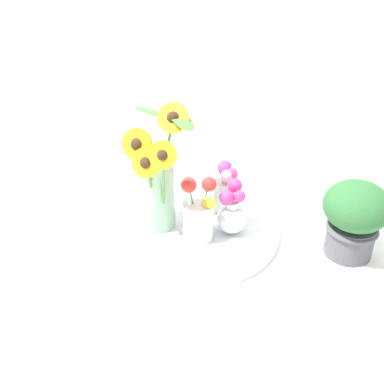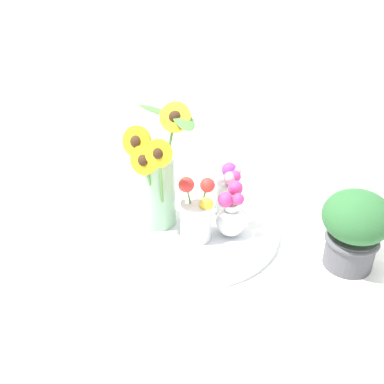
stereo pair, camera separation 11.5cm
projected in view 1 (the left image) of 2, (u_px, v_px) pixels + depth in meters
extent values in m
plane|color=white|center=(178.00, 233.00, 1.22)|extent=(6.00, 6.00, 0.00)
cylinder|color=silver|center=(192.00, 228.00, 1.23)|extent=(0.47, 0.47, 0.02)
cylinder|color=#99CC9E|center=(156.00, 194.00, 1.18)|extent=(0.10, 0.10, 0.19)
torus|color=#99CC9E|center=(154.00, 160.00, 1.12)|extent=(0.10, 0.10, 0.01)
cylinder|color=#568E42|center=(163.00, 188.00, 1.10)|extent=(0.04, 0.07, 0.21)
cylinder|color=yellow|center=(164.00, 155.00, 1.01)|extent=(0.08, 0.03, 0.08)
sphere|color=#382314|center=(164.00, 155.00, 1.01)|extent=(0.03, 0.03, 0.03)
cylinder|color=#568E42|center=(165.00, 163.00, 1.16)|extent=(0.05, 0.04, 0.24)
cylinder|color=yellow|center=(173.00, 118.00, 1.10)|extent=(0.09, 0.06, 0.08)
sphere|color=#382314|center=(173.00, 118.00, 1.10)|extent=(0.03, 0.03, 0.03)
cylinder|color=#568E42|center=(150.00, 178.00, 1.13)|extent=(0.04, 0.06, 0.20)
cylinder|color=yellow|center=(137.00, 144.00, 1.06)|extent=(0.09, 0.04, 0.09)
sphere|color=#382314|center=(137.00, 144.00, 1.06)|extent=(0.03, 0.03, 0.03)
cylinder|color=#568E42|center=(152.00, 190.00, 1.12)|extent=(0.01, 0.06, 0.17)
cylinder|color=yellow|center=(146.00, 163.00, 1.05)|extent=(0.07, 0.03, 0.07)
sphere|color=#382314|center=(146.00, 163.00, 1.05)|extent=(0.03, 0.03, 0.03)
ellipsoid|color=#477F38|center=(183.00, 120.00, 1.10)|extent=(0.11, 0.12, 0.03)
ellipsoid|color=#477F38|center=(156.00, 113.00, 1.14)|extent=(0.12, 0.08, 0.05)
cylinder|color=white|center=(198.00, 220.00, 1.15)|extent=(0.08, 0.08, 0.10)
cylinder|color=#568E42|center=(206.00, 215.00, 1.14)|extent=(0.02, 0.01, 0.08)
sphere|color=yellow|center=(209.00, 203.00, 1.11)|extent=(0.03, 0.03, 0.03)
cylinder|color=#568E42|center=(193.00, 205.00, 1.13)|extent=(0.02, 0.02, 0.12)
sphere|color=red|center=(189.00, 185.00, 1.09)|extent=(0.04, 0.04, 0.04)
cylinder|color=#568E42|center=(202.00, 207.00, 1.14)|extent=(0.03, 0.03, 0.12)
sphere|color=red|center=(209.00, 184.00, 1.12)|extent=(0.04, 0.04, 0.04)
sphere|color=white|center=(232.00, 219.00, 1.18)|extent=(0.08, 0.08, 0.08)
cylinder|color=white|center=(232.00, 204.00, 1.15)|extent=(0.04, 0.04, 0.02)
cylinder|color=#568E42|center=(236.00, 209.00, 1.18)|extent=(0.01, 0.02, 0.07)
sphere|color=yellow|center=(237.00, 195.00, 1.17)|extent=(0.03, 0.03, 0.03)
cylinder|color=#568E42|center=(232.00, 205.00, 1.18)|extent=(0.01, 0.03, 0.10)
sphere|color=#C6337A|center=(235.00, 186.00, 1.17)|extent=(0.04, 0.04, 0.04)
cylinder|color=#568E42|center=(226.00, 212.00, 1.16)|extent=(0.01, 0.01, 0.09)
sphere|color=#C6337A|center=(227.00, 198.00, 1.14)|extent=(0.04, 0.04, 0.04)
cylinder|color=#568E42|center=(235.00, 209.00, 1.16)|extent=(0.03, 0.02, 0.09)
sphere|color=#C6337A|center=(240.00, 196.00, 1.13)|extent=(0.03, 0.03, 0.03)
cylinder|color=white|center=(224.00, 195.00, 1.27)|extent=(0.07, 0.07, 0.09)
cylinder|color=#427533|center=(231.00, 184.00, 1.26)|extent=(0.01, 0.01, 0.09)
sphere|color=pink|center=(232.00, 169.00, 1.24)|extent=(0.03, 0.03, 0.03)
cylinder|color=#427533|center=(228.00, 186.00, 1.25)|extent=(0.02, 0.02, 0.08)
sphere|color=#C6337A|center=(232.00, 174.00, 1.22)|extent=(0.03, 0.03, 0.03)
cylinder|color=#427533|center=(224.00, 195.00, 1.26)|extent=(0.02, 0.01, 0.06)
sphere|color=white|center=(222.00, 186.00, 1.24)|extent=(0.03, 0.03, 0.03)
cylinder|color=#427533|center=(223.00, 187.00, 1.26)|extent=(0.01, 0.03, 0.10)
sphere|color=purple|center=(225.00, 168.00, 1.24)|extent=(0.04, 0.04, 0.04)
cylinder|color=#427533|center=(226.00, 189.00, 1.26)|extent=(0.01, 0.03, 0.10)
sphere|color=pink|center=(227.00, 176.00, 1.22)|extent=(0.04, 0.04, 0.04)
cylinder|color=#4C4C51|center=(349.00, 239.00, 1.13)|extent=(0.12, 0.12, 0.09)
torus|color=#4C4C51|center=(352.00, 228.00, 1.11)|extent=(0.13, 0.13, 0.01)
ellipsoid|color=#285B2D|center=(357.00, 206.00, 1.08)|extent=(0.16, 0.16, 0.12)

